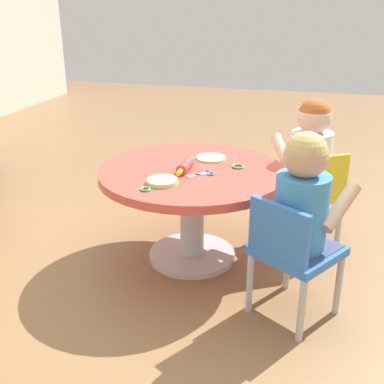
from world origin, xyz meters
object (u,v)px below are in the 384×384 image
at_px(child_chair_right, 310,193).
at_px(seated_child_left, 303,196).
at_px(craft_table, 192,191).
at_px(child_chair_left, 292,251).
at_px(craft_scissors, 204,174).
at_px(seated_child_right, 311,149).
at_px(rolling_pin, 185,166).

bearing_deg(child_chair_right, seated_child_left, 177.88).
relative_size(craft_table, seated_child_left, 1.76).
relative_size(craft_table, child_chair_left, 1.68).
bearing_deg(craft_table, child_chair_left, -125.31).
distance_m(child_chair_right, craft_scissors, 0.63).
bearing_deg(child_chair_left, craft_scissors, 55.66).
bearing_deg(child_chair_right, craft_scissors, 126.30).
bearing_deg(seated_child_right, craft_table, 121.23).
bearing_deg(rolling_pin, seated_child_right, -57.22).
height_order(craft_table, seated_child_left, seated_child_left).
relative_size(craft_table, rolling_pin, 3.90).
relative_size(seated_child_left, rolling_pin, 2.22).
xyz_separation_m(craft_table, child_chair_left, (-0.36, -0.51, -0.07)).
height_order(craft_table, seated_child_right, seated_child_right).
height_order(child_chair_left, seated_child_left, seated_child_left).
relative_size(craft_table, seated_child_right, 1.76).
xyz_separation_m(craft_table, seated_child_left, (-0.33, -0.54, 0.16)).
height_order(child_chair_right, seated_child_right, seated_child_right).
xyz_separation_m(craft_table, rolling_pin, (-0.04, 0.02, 0.14)).
height_order(seated_child_right, craft_scissors, seated_child_right).
height_order(seated_child_left, seated_child_right, same).
relative_size(rolling_pin, craft_scissors, 1.74).
bearing_deg(child_chair_right, seated_child_right, 30.76).
relative_size(seated_child_left, seated_child_right, 1.00).
distance_m(child_chair_left, child_chair_right, 0.66).
relative_size(child_chair_left, seated_child_left, 1.05).
distance_m(child_chair_left, rolling_pin, 0.66).
height_order(seated_child_left, child_chair_right, seated_child_left).
bearing_deg(seated_child_left, child_chair_right, -2.12).
distance_m(seated_child_right, craft_scissors, 0.61).
bearing_deg(seated_child_left, craft_scissors, 59.96).
relative_size(seated_child_right, craft_scissors, 3.86).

